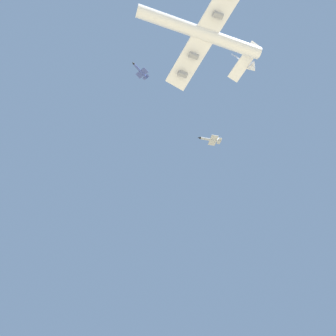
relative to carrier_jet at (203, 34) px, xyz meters
name	(u,v)px	position (x,y,z in m)	size (l,w,h in m)	color
carrier_jet	(203,34)	(0.00, 0.00, 0.00)	(76.33, 59.48, 22.87)	white
chase_jet_left_wing	(211,140)	(-47.74, -31.44, -16.53)	(13.92, 11.47, 4.00)	#999EA3
chase_jet_right_wing	(140,71)	(-2.19, -51.31, 31.47)	(15.22, 8.24, 4.00)	#38478C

